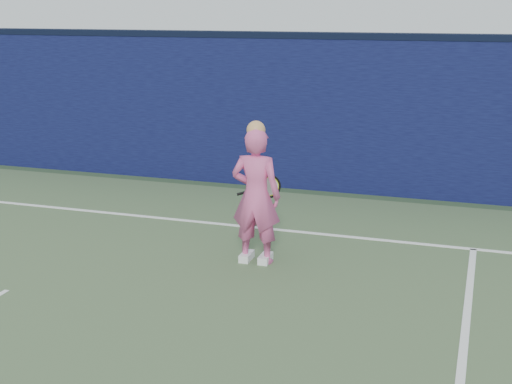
% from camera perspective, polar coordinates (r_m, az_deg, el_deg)
% --- Properties ---
extents(backstop_wall, '(24.00, 0.40, 2.50)m').
position_cam_1_polar(backstop_wall, '(12.64, -4.58, 6.61)').
color(backstop_wall, black).
rests_on(backstop_wall, ground).
extents(wall_cap, '(24.00, 0.42, 0.10)m').
position_cam_1_polar(wall_cap, '(12.52, -4.70, 12.51)').
color(wall_cap, black).
rests_on(wall_cap, backstop_wall).
extents(player, '(0.61, 0.40, 1.73)m').
position_cam_1_polar(player, '(8.47, 0.00, -0.28)').
color(player, '#DE5693').
rests_on(player, ground).
extents(racket, '(0.55, 0.21, 0.30)m').
position_cam_1_polar(racket, '(8.91, 0.89, 0.40)').
color(racket, black).
rests_on(racket, ground).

